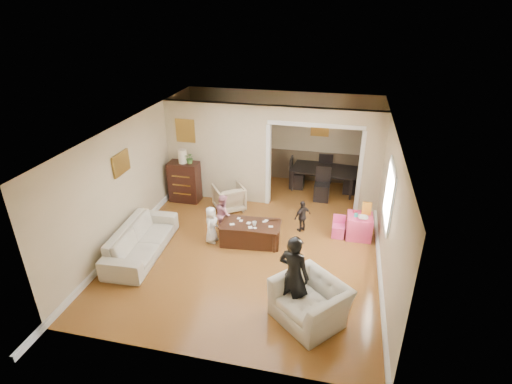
% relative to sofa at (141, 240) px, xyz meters
% --- Properties ---
extents(floor, '(7.00, 7.00, 0.00)m').
position_rel_sofa_xyz_m(floor, '(2.17, 1.13, -0.32)').
color(floor, '#9A6127').
rests_on(floor, ground).
extents(partition_left, '(2.75, 0.18, 2.60)m').
position_rel_sofa_xyz_m(partition_left, '(0.80, 2.93, 0.98)').
color(partition_left, '#C6B591').
rests_on(partition_left, ground).
extents(partition_right, '(0.55, 0.18, 2.60)m').
position_rel_sofa_xyz_m(partition_right, '(4.65, 2.93, 0.98)').
color(partition_right, '#C6B591').
rests_on(partition_right, ground).
extents(partition_header, '(2.22, 0.18, 0.35)m').
position_rel_sofa_xyz_m(partition_header, '(3.27, 2.93, 2.11)').
color(partition_header, '#C6B591').
rests_on(partition_header, partition_right).
extents(window_pane, '(0.03, 0.95, 1.10)m').
position_rel_sofa_xyz_m(window_pane, '(4.90, 0.73, 1.23)').
color(window_pane, white).
rests_on(window_pane, ground).
extents(framed_art_partition, '(0.45, 0.03, 0.55)m').
position_rel_sofa_xyz_m(framed_art_partition, '(-0.03, 2.83, 1.53)').
color(framed_art_partition, brown).
rests_on(framed_art_partition, partition_left).
extents(framed_art_sofa_wall, '(0.03, 0.55, 0.40)m').
position_rel_sofa_xyz_m(framed_art_sofa_wall, '(-0.54, 0.53, 1.48)').
color(framed_art_sofa_wall, brown).
extents(framed_art_alcove, '(0.45, 0.03, 0.55)m').
position_rel_sofa_xyz_m(framed_art_alcove, '(3.27, 4.57, 1.38)').
color(framed_art_alcove, brown).
extents(sofa, '(0.97, 2.21, 0.63)m').
position_rel_sofa_xyz_m(sofa, '(0.00, 0.00, 0.00)').
color(sofa, beige).
rests_on(sofa, ground).
extents(armchair_back, '(0.99, 1.00, 0.66)m').
position_rel_sofa_xyz_m(armchair_back, '(1.24, 2.31, 0.01)').
color(armchair_back, tan).
rests_on(armchair_back, ground).
extents(armchair_front, '(1.48, 1.47, 0.73)m').
position_rel_sofa_xyz_m(armchair_front, '(3.67, -1.16, 0.05)').
color(armchair_front, beige).
rests_on(armchair_front, ground).
extents(dresser, '(0.78, 0.44, 1.08)m').
position_rel_sofa_xyz_m(dresser, '(-0.04, 2.55, 0.22)').
color(dresser, black).
rests_on(dresser, ground).
extents(table_lamp, '(0.22, 0.22, 0.36)m').
position_rel_sofa_xyz_m(table_lamp, '(-0.04, 2.55, 0.94)').
color(table_lamp, '#F8E8CA').
rests_on(table_lamp, dresser).
extents(potted_plant, '(0.27, 0.23, 0.30)m').
position_rel_sofa_xyz_m(potted_plant, '(0.16, 2.55, 0.91)').
color(potted_plant, '#477333').
rests_on(potted_plant, dresser).
extents(coffee_table, '(1.34, 0.77, 0.48)m').
position_rel_sofa_xyz_m(coffee_table, '(2.15, 0.91, -0.08)').
color(coffee_table, '#3C1E13').
rests_on(coffee_table, ground).
extents(coffee_cup, '(0.10, 0.10, 0.09)m').
position_rel_sofa_xyz_m(coffee_cup, '(2.25, 0.86, 0.21)').
color(coffee_cup, silver).
rests_on(coffee_cup, coffee_table).
extents(play_table, '(0.57, 0.57, 0.53)m').
position_rel_sofa_xyz_m(play_table, '(4.48, 1.69, -0.05)').
color(play_table, '#DD3A70').
rests_on(play_table, ground).
extents(cereal_box, '(0.20, 0.07, 0.30)m').
position_rel_sofa_xyz_m(cereal_box, '(4.60, 1.79, 0.37)').
color(cereal_box, yellow).
rests_on(cereal_box, play_table).
extents(cyan_cup, '(0.08, 0.08, 0.08)m').
position_rel_sofa_xyz_m(cyan_cup, '(4.38, 1.64, 0.26)').
color(cyan_cup, '#24B6AC').
rests_on(cyan_cup, play_table).
extents(toy_block, '(0.10, 0.08, 0.05)m').
position_rel_sofa_xyz_m(toy_block, '(4.36, 1.81, 0.24)').
color(toy_block, red).
rests_on(toy_block, play_table).
extents(play_bowl, '(0.23, 0.23, 0.06)m').
position_rel_sofa_xyz_m(play_bowl, '(4.53, 1.57, 0.25)').
color(play_bowl, white).
rests_on(play_bowl, play_table).
extents(dining_table, '(1.91, 1.22, 0.63)m').
position_rel_sofa_xyz_m(dining_table, '(3.51, 4.02, -0.00)').
color(dining_table, black).
rests_on(dining_table, ground).
extents(adult_person, '(0.64, 0.53, 1.52)m').
position_rel_sofa_xyz_m(adult_person, '(3.36, -1.05, 0.45)').
color(adult_person, black).
rests_on(adult_person, ground).
extents(child_kneel_a, '(0.30, 0.43, 0.85)m').
position_rel_sofa_xyz_m(child_kneel_a, '(1.30, 0.76, 0.11)').
color(child_kneel_a, white).
rests_on(child_kneel_a, ground).
extents(child_kneel_b, '(0.52, 0.57, 0.95)m').
position_rel_sofa_xyz_m(child_kneel_b, '(1.45, 1.21, 0.16)').
color(child_kneel_b, '#CB7F92').
rests_on(child_kneel_b, ground).
extents(child_toddler, '(0.45, 0.46, 0.77)m').
position_rel_sofa_xyz_m(child_toddler, '(3.20, 1.66, 0.07)').
color(child_toddler, black).
rests_on(child_toddler, ground).
extents(craft_papers, '(0.95, 0.48, 0.00)m').
position_rel_sofa_xyz_m(craft_papers, '(2.17, 0.92, 0.17)').
color(craft_papers, white).
rests_on(craft_papers, coffee_table).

